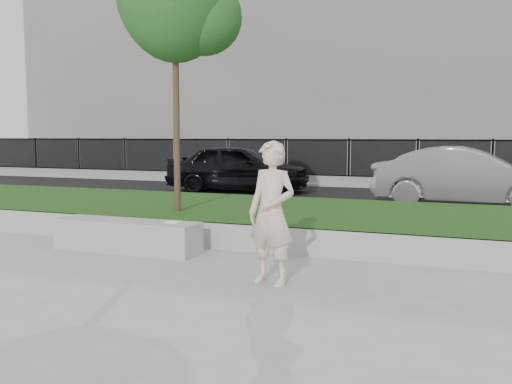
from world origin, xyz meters
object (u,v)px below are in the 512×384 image
at_px(stone_bench, 127,236).
at_px(book, 174,222).
at_px(car_silver, 467,177).
at_px(man, 272,213).
at_px(car_dark, 239,168).

relative_size(stone_bench, book, 10.45).
bearing_deg(stone_bench, car_silver, 57.44).
xyz_separation_m(stone_bench, car_silver, (4.58, 7.18, 0.52)).
height_order(man, car_silver, man).
distance_m(stone_bench, book, 0.81).
height_order(man, book, man).
distance_m(stone_bench, car_dark, 8.63).
height_order(book, car_dark, car_dark).
bearing_deg(book, car_silver, 66.92).
height_order(car_dark, car_silver, car_dark).
bearing_deg(man, car_dark, 130.16).
relative_size(man, car_dark, 0.40).
xyz_separation_m(man, book, (-1.88, 1.01, -0.36)).
xyz_separation_m(book, car_dark, (-2.60, 8.37, 0.28)).
height_order(stone_bench, car_silver, car_silver).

